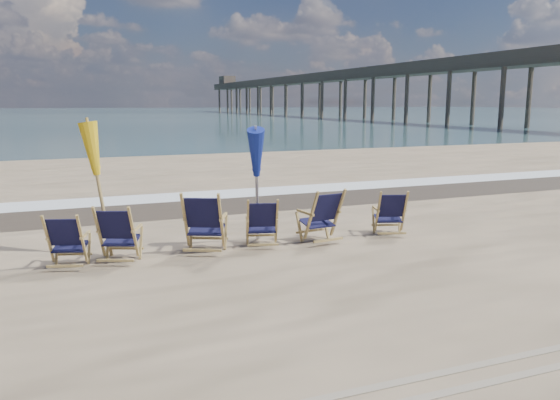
% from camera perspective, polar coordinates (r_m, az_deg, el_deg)
% --- Properties ---
extents(ocean, '(400.00, 400.00, 0.00)m').
position_cam_1_polar(ocean, '(134.09, -20.24, 8.51)').
color(ocean, '#3B5C62').
rests_on(ocean, ground).
extents(surf_foam, '(200.00, 1.40, 0.01)m').
position_cam_1_polar(surf_foam, '(14.90, -8.59, 0.47)').
color(surf_foam, silver).
rests_on(surf_foam, ground).
extents(wet_sand_strip, '(200.00, 2.60, 0.00)m').
position_cam_1_polar(wet_sand_strip, '(13.46, -7.16, -0.53)').
color(wet_sand_strip, '#42362A').
rests_on(wet_sand_strip, ground).
extents(beach_chair_0, '(0.72, 0.77, 0.88)m').
position_cam_1_polar(beach_chair_0, '(8.70, -19.97, -4.06)').
color(beach_chair_0, black).
rests_on(beach_chair_0, ground).
extents(beach_chair_1, '(0.83, 0.87, 0.96)m').
position_cam_1_polar(beach_chair_1, '(8.71, -15.05, -3.52)').
color(beach_chair_1, black).
rests_on(beach_chair_1, ground).
extents(beach_chair_2, '(0.94, 0.99, 1.07)m').
position_cam_1_polar(beach_chair_2, '(8.98, -6.16, -2.44)').
color(beach_chair_2, black).
rests_on(beach_chair_2, ground).
extents(beach_chair_3, '(0.72, 0.77, 0.89)m').
position_cam_1_polar(beach_chair_3, '(9.38, -0.34, -2.40)').
color(beach_chair_3, black).
rests_on(beach_chair_3, ground).
extents(beach_chair_4, '(0.73, 0.80, 1.00)m').
position_cam_1_polar(beach_chair_4, '(9.80, 6.08, -1.56)').
color(beach_chair_4, black).
rests_on(beach_chair_4, ground).
extents(beach_chair_5, '(0.74, 0.79, 0.89)m').
position_cam_1_polar(beach_chair_5, '(10.44, 12.88, -1.35)').
color(beach_chair_5, black).
rests_on(beach_chair_5, ground).
extents(umbrella_yellow, '(0.30, 0.30, 2.18)m').
position_cam_1_polar(umbrella_yellow, '(9.20, -18.45, 4.44)').
color(umbrella_yellow, tan).
rests_on(umbrella_yellow, ground).
extents(umbrella_blue, '(0.30, 0.30, 2.17)m').
position_cam_1_polar(umbrella_blue, '(9.44, -2.46, 5.08)').
color(umbrella_blue, '#A5A5AD').
rests_on(umbrella_blue, ground).
extents(fishing_pier, '(4.40, 140.00, 9.30)m').
position_cam_1_polar(fishing_pier, '(90.05, 5.98, 11.52)').
color(fishing_pier, brown).
rests_on(fishing_pier, ground).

